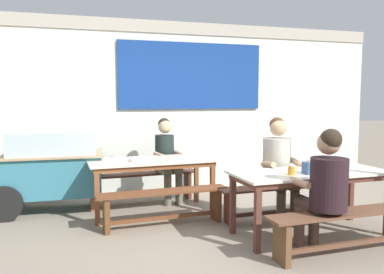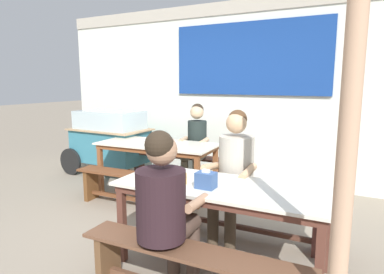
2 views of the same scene
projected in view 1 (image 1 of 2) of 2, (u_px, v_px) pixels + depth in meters
ground_plane at (240, 235)px, 4.39m from camera, size 40.00×40.00×0.00m
backdrop_wall at (185, 103)px, 6.58m from camera, size 7.02×0.23×2.81m
dining_table_far at (152, 165)px, 5.21m from camera, size 1.72×0.85×0.73m
dining_table_near at (311, 178)px, 4.34m from camera, size 1.82×0.79×0.73m
bench_far_back at (142, 182)px, 5.81m from camera, size 1.68×0.37×0.44m
bench_far_front at (164, 202)px, 4.67m from camera, size 1.63×0.36×0.44m
bench_near_back at (281, 196)px, 4.95m from camera, size 1.69×0.34×0.44m
bench_near_front at (347, 225)px, 3.80m from camera, size 1.70×0.34×0.44m
food_cart at (53, 165)px, 5.30m from camera, size 1.64×0.82×1.09m
person_center_facing at (166, 155)px, 5.82m from camera, size 0.44×0.54×1.26m
person_right_near_table at (279, 163)px, 4.83m from camera, size 0.47×0.56×1.31m
person_near_front at (325, 183)px, 3.75m from camera, size 0.48×0.57×1.26m
tissue_box at (311, 168)px, 4.18m from camera, size 0.16×0.12×0.15m
condiment_jar at (292, 170)px, 4.13m from camera, size 0.08×0.08×0.11m
soup_bowl at (136, 160)px, 5.03m from camera, size 0.17×0.17×0.04m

